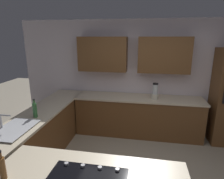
{
  "coord_description": "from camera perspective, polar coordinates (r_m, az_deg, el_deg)",
  "views": [
    {
      "loc": [
        -0.02,
        2.4,
        2.2
      ],
      "look_at": [
        0.64,
        -1.3,
        1.17
      ],
      "focal_mm": 30.54,
      "sensor_mm": 36.0,
      "label": 1
    }
  ],
  "objects": [
    {
      "name": "countertop_side",
      "position": [
        3.72,
        -20.54,
        -6.45
      ],
      "size": [
        0.64,
        2.94,
        0.04
      ],
      "primitive_type": "cube",
      "color": "beige",
      "rests_on": "lower_cabinets_side"
    },
    {
      "name": "blender",
      "position": [
        4.24,
        12.75,
        -0.78
      ],
      "size": [
        0.15,
        0.15,
        0.35
      ],
      "color": "beige",
      "rests_on": "countertop_back"
    },
    {
      "name": "sink_unit",
      "position": [
        3.17,
        -27.41,
        -10.38
      ],
      "size": [
        0.46,
        0.7,
        0.23
      ],
      "color": "#515456",
      "rests_on": "countertop_side"
    },
    {
      "name": "wall_back",
      "position": [
        4.51,
        8.73,
        5.5
      ],
      "size": [
        6.0,
        0.44,
        2.6
      ],
      "color": "silver",
      "rests_on": "ground"
    },
    {
      "name": "dish_soap_bottle",
      "position": [
        3.45,
        -22.11,
        -5.65
      ],
      "size": [
        0.07,
        0.07,
        0.32
      ],
      "color": "#336B38",
      "rests_on": "countertop_side"
    },
    {
      "name": "lower_cabinets_side",
      "position": [
        3.91,
        -19.92,
        -12.6
      ],
      "size": [
        0.6,
        2.9,
        0.86
      ],
      "primitive_type": "cube",
      "color": "brown",
      "rests_on": "ground"
    },
    {
      "name": "countertop_back",
      "position": [
        4.33,
        7.96,
        -2.56
      ],
      "size": [
        2.84,
        0.64,
        0.04
      ],
      "primitive_type": "cube",
      "color": "beige",
      "rests_on": "lower_cabinets_back"
    },
    {
      "name": "oil_bottle",
      "position": [
        2.19,
        -30.02,
        -19.55
      ],
      "size": [
        0.06,
        0.06,
        0.3
      ],
      "color": "brown",
      "rests_on": "island_top"
    },
    {
      "name": "lower_cabinets_back",
      "position": [
        4.49,
        7.75,
        -8.03
      ],
      "size": [
        2.8,
        0.6,
        0.86
      ],
      "primitive_type": "cube",
      "color": "brown",
      "rests_on": "ground"
    }
  ]
}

